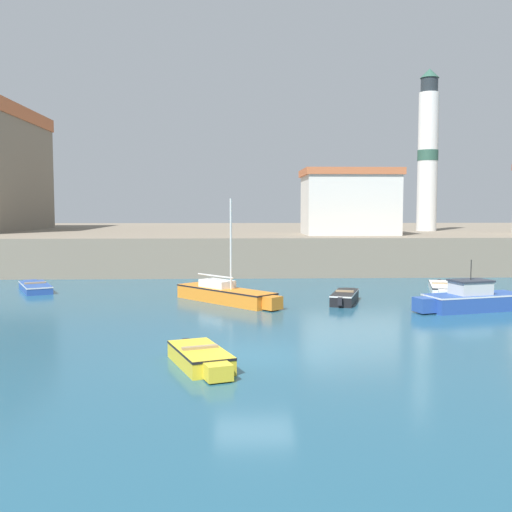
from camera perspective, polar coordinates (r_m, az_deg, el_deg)
name	(u,v)px	position (r m, az deg, el deg)	size (l,w,h in m)	color
ground_plane	(254,355)	(18.99, -0.19, -9.41)	(200.00, 200.00, 0.00)	#235670
quay_seawall	(240,241)	(58.86, -1.56, 1.39)	(120.00, 40.00, 2.63)	gray
dinghy_blue_0	(35,287)	(35.52, -20.30, -2.75)	(2.82, 4.34, 0.49)	#284C9E
dinghy_yellow_1	(201,357)	(17.64, -5.24, -9.58)	(2.15, 3.54, 0.59)	yellow
dinghy_black_2	(345,297)	(29.50, 8.47, -3.84)	(1.92, 3.63, 0.61)	black
sailboat_orange_3	(226,294)	(29.20, -2.87, -3.61)	(5.15, 5.53, 5.05)	orange
motorboat_blue_5	(471,299)	(28.62, 19.80, -3.89)	(5.36, 2.71, 2.29)	#284C9E
dinghy_white_6	(442,287)	(34.54, 17.32, -2.88)	(2.24, 4.54, 0.49)	white
lighthouse	(428,153)	(53.85, 16.05, 9.43)	(1.74, 1.74, 13.72)	silver
harbor_shed_near_wharf	(349,202)	(45.23, 8.86, 5.14)	(7.02, 5.30, 4.83)	silver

